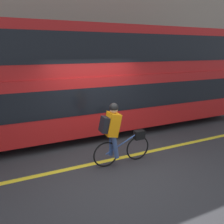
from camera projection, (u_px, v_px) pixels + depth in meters
ground_plane at (113, 165)px, 5.35m from camera, size 80.00×80.00×0.00m
road_center_line at (108, 160)px, 5.58m from camera, size 50.00×0.14×0.01m
sidewalk_curb at (65, 111)px, 9.93m from camera, size 60.00×2.28×0.13m
building_facade at (55, 26)px, 10.05m from camera, size 60.00×0.30×7.53m
bus at (107, 75)px, 7.46m from camera, size 10.16×2.51×3.43m
cyclist_on_bike at (116, 132)px, 5.18m from camera, size 1.52×0.32×1.57m
trash_bin at (146, 92)px, 11.33m from camera, size 0.53×0.53×0.96m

